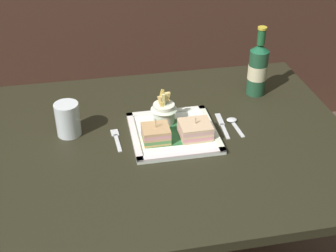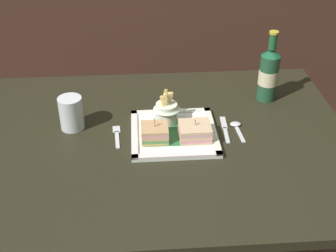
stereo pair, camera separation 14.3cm
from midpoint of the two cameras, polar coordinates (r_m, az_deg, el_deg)
The scene contains 10 objects.
dining_table at distance 1.53m, azimuth 1.98°, elevation -6.39°, with size 1.20×0.91×0.76m.
square_plate at distance 1.45m, azimuth 3.54°, elevation -1.01°, with size 0.27×0.27×0.02m.
sandwich_half_left at distance 1.40m, azimuth 1.24°, elevation -0.96°, with size 0.08×0.08×0.08m.
sandwich_half_right at distance 1.42m, azimuth 6.22°, elevation -0.77°, with size 0.10×0.09×0.07m.
fries_cup at distance 1.48m, azimuth 2.57°, elevation 2.00°, with size 0.09×0.09×0.11m.
beer_bottle at distance 1.66m, azimuth 14.82°, elevation 6.22°, with size 0.07×0.07×0.25m.
water_glass at distance 1.49m, azimuth -9.22°, elevation 1.26°, with size 0.08×0.08×0.11m.
fork at distance 1.45m, azimuth -3.58°, elevation -1.29°, with size 0.03×0.13×0.00m.
knife at distance 1.50m, azimuth 9.78°, elevation -0.40°, with size 0.02×0.16×0.00m.
spoon at distance 1.51m, azimuth 11.19°, elevation -0.17°, with size 0.04×0.12×0.01m.
Camera 2 is at (-0.07, -1.19, 1.58)m, focal length 49.15 mm.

